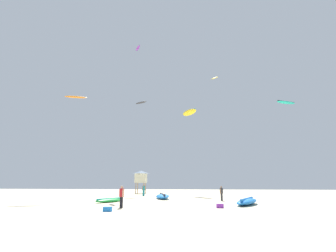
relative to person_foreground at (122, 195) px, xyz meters
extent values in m
plane|color=beige|center=(2.26, -5.81, -1.00)|extent=(120.00, 120.00, 0.00)
cylinder|color=black|center=(0.07, -0.07, -0.58)|extent=(0.16, 0.16, 0.84)
cylinder|color=black|center=(-0.07, 0.07, -0.58)|extent=(0.16, 0.16, 0.84)
cylinder|color=#B21E23|center=(0.00, 0.00, 0.16)|extent=(0.39, 0.39, 0.63)
cylinder|color=tan|center=(0.16, -0.16, 0.14)|extent=(0.11, 0.11, 0.58)
cylinder|color=tan|center=(-0.16, 0.16, 0.14)|extent=(0.11, 0.11, 0.58)
sphere|color=tan|center=(0.00, 0.00, 0.60)|extent=(0.23, 0.23, 0.23)
cylinder|color=teal|center=(-1.97, 18.05, -0.59)|extent=(0.15, 0.15, 0.82)
cylinder|color=teal|center=(-2.08, 17.90, -0.59)|extent=(0.15, 0.15, 0.82)
cylinder|color=teal|center=(-2.03, 17.97, 0.13)|extent=(0.38, 0.38, 0.61)
cylinder|color=#936B4C|center=(-1.89, 18.15, 0.11)|extent=(0.11, 0.11, 0.57)
cylinder|color=#936B4C|center=(-2.16, 17.80, 0.11)|extent=(0.11, 0.11, 0.57)
sphere|color=#936B4C|center=(-2.03, 17.97, 0.55)|extent=(0.22, 0.22, 0.22)
cylinder|color=#2D2D33|center=(8.63, 8.63, -0.61)|extent=(0.15, 0.15, 0.78)
cylinder|color=#2D2D33|center=(8.72, 8.78, -0.61)|extent=(0.15, 0.15, 0.78)
cylinder|color=#2D2D33|center=(8.67, 8.70, 0.07)|extent=(0.36, 0.36, 0.58)
cylinder|color=#936B4C|center=(8.56, 8.53, 0.05)|extent=(0.10, 0.10, 0.54)
cylinder|color=#936B4C|center=(8.79, 8.88, 0.05)|extent=(0.10, 0.10, 0.54)
sphere|color=#936B4C|center=(8.67, 8.70, 0.47)|extent=(0.21, 0.21, 0.21)
ellipsoid|color=green|center=(-2.86, 5.35, -0.80)|extent=(2.55, 3.62, 0.43)
cylinder|color=#19B29E|center=(-2.86, 5.35, -0.64)|extent=(1.65, 2.97, 0.16)
ellipsoid|color=blue|center=(1.73, 11.52, -0.70)|extent=(2.79, 5.60, 0.67)
cylinder|color=#2D2D33|center=(1.73, 11.52, -0.46)|extent=(1.41, 4.87, 0.24)
ellipsoid|color=blue|center=(10.45, 3.86, -0.72)|extent=(3.28, 5.28, 0.64)
cylinder|color=blue|center=(10.45, 3.86, -0.49)|extent=(1.97, 4.43, 0.22)
cylinder|color=#8C704C|center=(-3.71, 27.54, -0.05)|extent=(0.14, 0.14, 1.90)
cylinder|color=#8C704C|center=(-3.71, 26.04, -0.05)|extent=(0.14, 0.14, 1.90)
cylinder|color=#8C704C|center=(-5.21, 27.54, -0.05)|extent=(0.14, 0.14, 1.90)
cylinder|color=#8C704C|center=(-5.21, 26.04, -0.05)|extent=(0.14, 0.14, 1.90)
cube|color=beige|center=(-4.46, 26.79, 1.75)|extent=(2.00, 2.00, 1.70)
pyramid|color=slate|center=(-4.46, 26.79, 2.88)|extent=(2.30, 2.30, 0.55)
cube|color=purple|center=(7.78, 0.80, -0.84)|extent=(0.56, 0.36, 0.32)
cube|color=blue|center=(-0.18, -2.61, -0.84)|extent=(0.56, 0.36, 0.32)
ellipsoid|color=yellow|center=(4.90, 25.26, 13.86)|extent=(3.42, 4.17, 1.06)
cylinder|color=#19B29E|center=(4.90, 25.26, 14.06)|extent=(2.39, 3.32, 0.19)
ellipsoid|color=#2D2D33|center=(-4.16, 23.97, 15.73)|extent=(2.63, 1.92, 0.32)
ellipsoid|color=purple|center=(-4.97, 23.58, 26.97)|extent=(1.63, 2.31, 0.51)
cylinder|color=#19B29E|center=(-4.97, 23.58, 27.07)|extent=(1.05, 1.89, 0.10)
ellipsoid|color=orange|center=(-10.22, 10.62, 12.40)|extent=(3.07, 1.76, 0.51)
ellipsoid|color=yellow|center=(10.60, 34.14, 24.43)|extent=(1.98, 1.86, 0.40)
ellipsoid|color=#19B29E|center=(23.97, 29.39, 16.47)|extent=(4.52, 3.05, 0.51)
cylinder|color=#2D2D33|center=(23.97, 29.39, 16.67)|extent=(3.74, 1.94, 0.19)
camera|label=1|loc=(6.04, -20.07, 0.96)|focal=26.60mm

